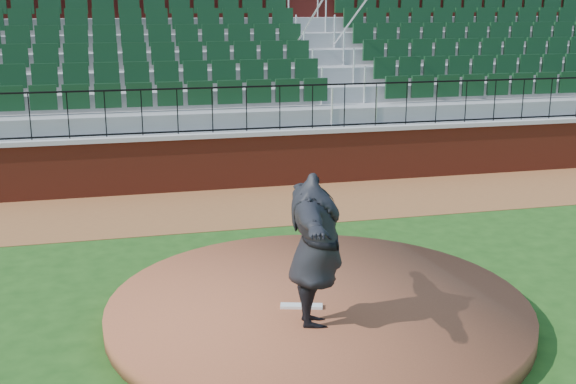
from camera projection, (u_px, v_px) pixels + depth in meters
name	position (u px, v px, depth m)	size (l,w,h in m)	color
ground	(314.00, 309.00, 10.03)	(90.00, 90.00, 0.00)	#1B4413
warning_track	(244.00, 206.00, 15.10)	(34.00, 3.20, 0.01)	brown
field_wall	(231.00, 162.00, 16.45)	(34.00, 0.35, 1.20)	maroon
wall_cap	(230.00, 134.00, 16.29)	(34.00, 0.45, 0.10)	#B7B7B7
wall_railing	(230.00, 110.00, 16.15)	(34.00, 0.05, 1.00)	black
seating_stands	(212.00, 76.00, 18.58)	(34.00, 5.10, 4.60)	gray
concourse_wall	(198.00, 51.00, 21.09)	(34.00, 0.50, 5.50)	maroon
pitchers_mound	(318.00, 308.00, 9.74)	(5.65, 5.65, 0.25)	brown
pitching_rubber	(301.00, 306.00, 9.47)	(0.55, 0.14, 0.04)	white
pitcher	(315.00, 250.00, 8.74)	(2.38, 0.65, 1.94)	black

